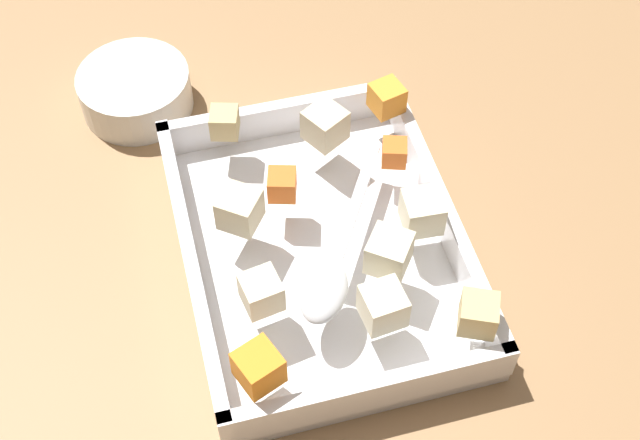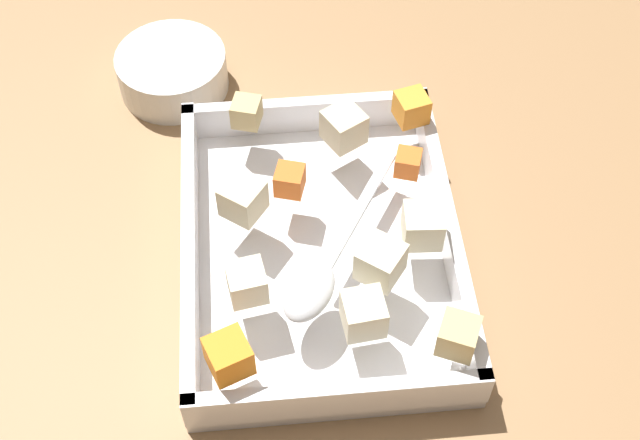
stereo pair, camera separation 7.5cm
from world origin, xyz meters
name	(u,v)px [view 1 (the left image)]	position (x,y,z in m)	size (l,w,h in m)	color
ground_plane	(331,256)	(0.00, 0.00, 0.00)	(4.00, 4.00, 0.00)	#936D47
baking_dish	(320,251)	(0.00, 0.01, 0.02)	(0.32, 0.24, 0.05)	silver
carrot_chunk_mid_left	(282,185)	(0.04, 0.03, 0.07)	(0.03, 0.03, 0.03)	orange
carrot_chunk_far_right	(387,98)	(0.12, -0.09, 0.07)	(0.03, 0.03, 0.03)	orange
carrot_chunk_mid_right	(394,153)	(0.05, -0.08, 0.06)	(0.02, 0.02, 0.02)	orange
carrot_chunk_center	(259,367)	(-0.13, 0.09, 0.07)	(0.03, 0.03, 0.03)	orange
potato_chunk_front_center	(422,212)	(-0.02, -0.08, 0.07)	(0.03, 0.03, 0.03)	beige
potato_chunk_corner_nw	(478,314)	(-0.13, -0.09, 0.07)	(0.03, 0.03, 0.03)	tan
potato_chunk_under_handle	(383,306)	(-0.10, -0.01, 0.07)	(0.03, 0.03, 0.03)	beige
potato_chunk_corner_se	(240,209)	(0.02, 0.08, 0.07)	(0.03, 0.03, 0.03)	beige
potato_chunk_near_spoon	(261,292)	(-0.06, 0.08, 0.07)	(0.03, 0.03, 0.03)	beige
potato_chunk_near_right	(224,122)	(0.13, 0.07, 0.07)	(0.03, 0.03, 0.03)	tan
potato_chunk_corner_ne	(389,253)	(-0.05, -0.03, 0.07)	(0.03, 0.03, 0.03)	beige
potato_chunk_near_left	(325,125)	(0.10, -0.02, 0.07)	(0.03, 0.03, 0.03)	beige
serving_spoon	(329,280)	(-0.06, 0.02, 0.06)	(0.19, 0.13, 0.02)	silver
small_prep_bowl	(135,91)	(0.24, 0.15, 0.02)	(0.12, 0.12, 0.04)	silver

